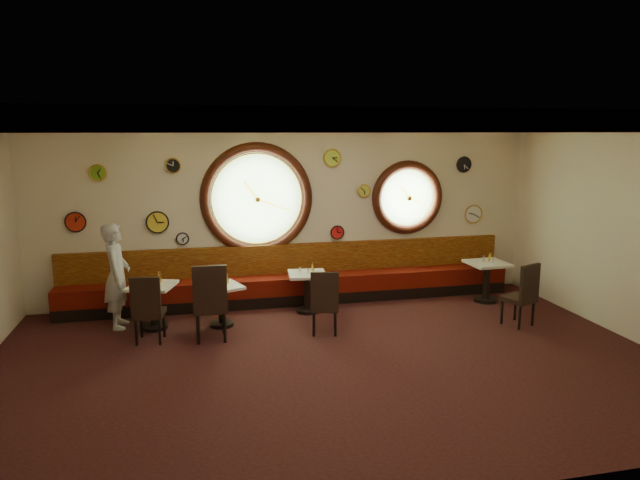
% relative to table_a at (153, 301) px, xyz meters
% --- Properties ---
extents(floor, '(9.00, 6.00, 0.00)m').
position_rel_table_a_xyz_m(floor, '(2.37, -1.86, -0.45)').
color(floor, black).
rests_on(floor, ground).
extents(ceiling, '(9.00, 6.00, 0.02)m').
position_rel_table_a_xyz_m(ceiling, '(2.37, -1.86, 2.75)').
color(ceiling, '#BA8134').
rests_on(ceiling, wall_back).
extents(wall_back, '(9.00, 0.02, 3.20)m').
position_rel_table_a_xyz_m(wall_back, '(2.37, 1.14, 1.15)').
color(wall_back, beige).
rests_on(wall_back, floor).
extents(wall_front, '(9.00, 0.02, 3.20)m').
position_rel_table_a_xyz_m(wall_front, '(2.37, -4.86, 1.15)').
color(wall_front, beige).
rests_on(wall_front, floor).
extents(wall_right, '(0.02, 6.00, 3.20)m').
position_rel_table_a_xyz_m(wall_right, '(6.87, -1.86, 1.15)').
color(wall_right, beige).
rests_on(wall_right, floor).
extents(molding_back, '(9.00, 0.10, 0.18)m').
position_rel_table_a_xyz_m(molding_back, '(2.37, 1.09, 2.66)').
color(molding_back, '#321109').
rests_on(molding_back, wall_back).
extents(molding_front, '(9.00, 0.10, 0.18)m').
position_rel_table_a_xyz_m(molding_front, '(2.37, -4.81, 2.66)').
color(molding_front, '#321109').
rests_on(molding_front, wall_back).
extents(molding_right, '(0.10, 6.00, 0.18)m').
position_rel_table_a_xyz_m(molding_right, '(6.82, -1.86, 2.66)').
color(molding_right, '#321109').
rests_on(molding_right, wall_back).
extents(banquette_base, '(8.00, 0.55, 0.20)m').
position_rel_table_a_xyz_m(banquette_base, '(2.37, 0.86, -0.35)').
color(banquette_base, black).
rests_on(banquette_base, floor).
extents(banquette_seat, '(8.00, 0.55, 0.30)m').
position_rel_table_a_xyz_m(banquette_seat, '(2.37, 0.86, -0.10)').
color(banquette_seat, '#580E07').
rests_on(banquette_seat, banquette_base).
extents(banquette_back, '(8.00, 0.10, 0.55)m').
position_rel_table_a_xyz_m(banquette_back, '(2.37, 1.08, 0.30)').
color(banquette_back, '#611407').
rests_on(banquette_back, wall_back).
extents(porthole_left_glass, '(1.66, 0.02, 1.66)m').
position_rel_table_a_xyz_m(porthole_left_glass, '(1.77, 1.14, 1.40)').
color(porthole_left_glass, '#97D17D').
rests_on(porthole_left_glass, wall_back).
extents(porthole_left_frame, '(1.98, 0.18, 1.98)m').
position_rel_table_a_xyz_m(porthole_left_frame, '(1.77, 1.12, 1.40)').
color(porthole_left_frame, '#321109').
rests_on(porthole_left_frame, wall_back).
extents(porthole_left_ring, '(1.61, 0.03, 1.61)m').
position_rel_table_a_xyz_m(porthole_left_ring, '(1.77, 1.09, 1.40)').
color(porthole_left_ring, gold).
rests_on(porthole_left_ring, wall_back).
extents(porthole_right_glass, '(1.10, 0.02, 1.10)m').
position_rel_table_a_xyz_m(porthole_right_glass, '(4.57, 1.14, 1.35)').
color(porthole_right_glass, '#97D17D').
rests_on(porthole_right_glass, wall_back).
extents(porthole_right_frame, '(1.38, 0.18, 1.38)m').
position_rel_table_a_xyz_m(porthole_right_frame, '(4.57, 1.12, 1.35)').
color(porthole_right_frame, '#321109').
rests_on(porthole_right_frame, wall_back).
extents(porthole_right_ring, '(1.09, 0.03, 1.09)m').
position_rel_table_a_xyz_m(porthole_right_ring, '(4.57, 1.09, 1.35)').
color(porthole_right_ring, gold).
rests_on(porthole_right_ring, wall_back).
extents(wall_clock_0, '(0.34, 0.03, 0.34)m').
position_rel_table_a_xyz_m(wall_clock_0, '(5.92, 1.10, 1.00)').
color(wall_clock_0, white).
rests_on(wall_clock_0, wall_back).
extents(wall_clock_1, '(0.20, 0.03, 0.20)m').
position_rel_table_a_xyz_m(wall_clock_1, '(0.47, 1.10, 0.75)').
color(wall_clock_1, white).
rests_on(wall_clock_1, wall_back).
extents(wall_clock_2, '(0.36, 0.03, 0.36)m').
position_rel_table_a_xyz_m(wall_clock_2, '(0.07, 1.10, 1.05)').
color(wall_clock_2, yellow).
rests_on(wall_clock_2, wall_back).
extents(wall_clock_3, '(0.28, 0.03, 0.28)m').
position_rel_table_a_xyz_m(wall_clock_3, '(5.67, 1.10, 1.95)').
color(wall_clock_3, black).
rests_on(wall_clock_3, wall_back).
extents(wall_clock_4, '(0.26, 0.03, 0.26)m').
position_rel_table_a_xyz_m(wall_clock_4, '(-0.83, 1.10, 1.90)').
color(wall_clock_4, '#6BAC22').
rests_on(wall_clock_4, wall_back).
extents(wall_clock_5, '(0.32, 0.03, 0.32)m').
position_rel_table_a_xyz_m(wall_clock_5, '(-1.23, 1.10, 1.10)').
color(wall_clock_5, red).
rests_on(wall_clock_5, wall_back).
extents(wall_clock_6, '(0.24, 0.03, 0.24)m').
position_rel_table_a_xyz_m(wall_clock_6, '(0.37, 1.10, 2.00)').
color(wall_clock_6, black).
rests_on(wall_clock_6, wall_back).
extents(wall_clock_7, '(0.30, 0.03, 0.30)m').
position_rel_table_a_xyz_m(wall_clock_7, '(3.12, 1.10, 2.10)').
color(wall_clock_7, '#C3E447').
rests_on(wall_clock_7, wall_back).
extents(wall_clock_8, '(0.24, 0.03, 0.24)m').
position_rel_table_a_xyz_m(wall_clock_8, '(3.22, 1.10, 0.75)').
color(wall_clock_8, red).
rests_on(wall_clock_8, wall_back).
extents(wall_clock_9, '(0.22, 0.03, 0.22)m').
position_rel_table_a_xyz_m(wall_clock_9, '(3.72, 1.10, 1.50)').
color(wall_clock_9, '#C9D145').
rests_on(wall_clock_9, wall_back).
extents(table_a, '(0.81, 0.81, 0.71)m').
position_rel_table_a_xyz_m(table_a, '(0.00, 0.00, 0.00)').
color(table_a, black).
rests_on(table_a, floor).
extents(table_b, '(0.77, 0.77, 0.66)m').
position_rel_table_a_xyz_m(table_b, '(1.03, -0.10, -0.03)').
color(table_b, black).
rests_on(table_b, floor).
extents(table_c, '(0.68, 0.68, 0.68)m').
position_rel_table_a_xyz_m(table_c, '(2.49, 0.28, -0.02)').
color(table_c, black).
rests_on(table_c, floor).
extents(table_d, '(0.69, 0.69, 0.73)m').
position_rel_table_a_xyz_m(table_d, '(5.74, 0.16, 0.01)').
color(table_d, black).
rests_on(table_d, floor).
extents(chair_a, '(0.48, 0.48, 0.62)m').
position_rel_table_a_xyz_m(chair_a, '(-0.03, -0.64, 0.13)').
color(chair_a, black).
rests_on(chair_a, floor).
extents(chair_b, '(0.49, 0.49, 0.72)m').
position_rel_table_a_xyz_m(chair_b, '(0.85, -0.76, 0.22)').
color(chair_b, black).
rests_on(chair_b, floor).
extents(chair_c, '(0.50, 0.50, 0.61)m').
position_rel_table_a_xyz_m(chair_c, '(2.52, -0.85, 0.12)').
color(chair_c, black).
rests_on(chair_c, floor).
extents(chair_d, '(0.55, 0.55, 0.63)m').
position_rel_table_a_xyz_m(chair_d, '(5.63, -1.18, 0.13)').
color(chair_d, black).
rests_on(chair_d, floor).
extents(condiment_a_salt, '(0.04, 0.04, 0.10)m').
position_rel_table_a_xyz_m(condiment_a_salt, '(-0.10, 0.07, 0.31)').
color(condiment_a_salt, silver).
rests_on(condiment_a_salt, table_a).
extents(condiment_b_salt, '(0.03, 0.03, 0.10)m').
position_rel_table_a_xyz_m(condiment_b_salt, '(0.93, -0.10, 0.26)').
color(condiment_b_salt, silver).
rests_on(condiment_b_salt, table_b).
extents(condiment_c_salt, '(0.04, 0.04, 0.10)m').
position_rel_table_a_xyz_m(condiment_c_salt, '(2.37, 0.31, 0.28)').
color(condiment_c_salt, silver).
rests_on(condiment_c_salt, table_c).
extents(condiment_d_salt, '(0.04, 0.04, 0.11)m').
position_rel_table_a_xyz_m(condiment_d_salt, '(5.69, 0.21, 0.33)').
color(condiment_d_salt, silver).
rests_on(condiment_d_salt, table_d).
extents(condiment_a_pepper, '(0.03, 0.03, 0.09)m').
position_rel_table_a_xyz_m(condiment_a_pepper, '(-0.02, 0.01, 0.31)').
color(condiment_a_pepper, silver).
rests_on(condiment_a_pepper, table_a).
extents(condiment_b_pepper, '(0.04, 0.04, 0.11)m').
position_rel_table_a_xyz_m(condiment_b_pepper, '(1.07, -0.16, 0.27)').
color(condiment_b_pepper, silver).
rests_on(condiment_b_pepper, table_b).
extents(condiment_c_pepper, '(0.03, 0.03, 0.09)m').
position_rel_table_a_xyz_m(condiment_c_pepper, '(2.50, 0.25, 0.28)').
color(condiment_c_pepper, silver).
rests_on(condiment_c_pepper, table_c).
extents(condiment_d_pepper, '(0.03, 0.03, 0.09)m').
position_rel_table_a_xyz_m(condiment_d_pepper, '(5.80, 0.09, 0.32)').
color(condiment_d_pepper, silver).
rests_on(condiment_d_pepper, table_d).
extents(condiment_a_bottle, '(0.05, 0.05, 0.17)m').
position_rel_table_a_xyz_m(condiment_a_bottle, '(0.11, 0.11, 0.35)').
color(condiment_a_bottle, gold).
rests_on(condiment_a_bottle, table_a).
extents(condiment_b_bottle, '(0.05, 0.05, 0.15)m').
position_rel_table_a_xyz_m(condiment_b_bottle, '(1.14, 0.01, 0.28)').
color(condiment_b_bottle, gold).
rests_on(condiment_b_bottle, table_b).
extents(condiment_c_bottle, '(0.05, 0.05, 0.16)m').
position_rel_table_a_xyz_m(condiment_c_bottle, '(2.61, 0.40, 0.31)').
color(condiment_c_bottle, gold).
rests_on(condiment_c_bottle, table_c).
extents(condiment_d_bottle, '(0.05, 0.05, 0.15)m').
position_rel_table_a_xyz_m(condiment_d_bottle, '(5.82, 0.23, 0.35)').
color(condiment_d_bottle, gold).
rests_on(condiment_d_bottle, table_d).
extents(waiter, '(0.41, 0.61, 1.65)m').
position_rel_table_a_xyz_m(waiter, '(-0.53, 0.21, 0.38)').
color(waiter, silver).
rests_on(waiter, floor).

